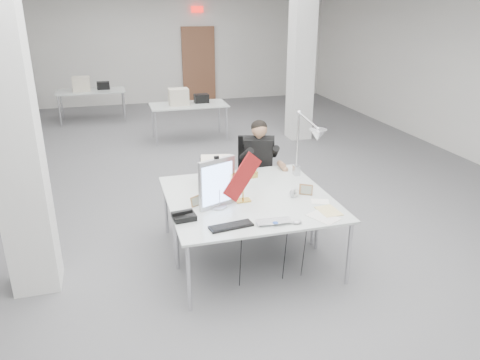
# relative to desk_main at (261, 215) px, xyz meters

# --- Properties ---
(room_shell) EXTENTS (10.04, 14.04, 3.24)m
(room_shell) POSITION_rel_desk_main_xyz_m (0.04, 2.63, 0.95)
(room_shell) COLOR #59595C
(room_shell) RESTS_ON ground
(desk_main) EXTENTS (1.80, 0.90, 0.02)m
(desk_main) POSITION_rel_desk_main_xyz_m (0.00, 0.00, 0.00)
(desk_main) COLOR silver
(desk_main) RESTS_ON room_shell
(desk_second) EXTENTS (1.80, 0.90, 0.02)m
(desk_second) POSITION_rel_desk_main_xyz_m (0.00, 0.90, 0.00)
(desk_second) COLOR silver
(desk_second) RESTS_ON room_shell
(bg_desk_a) EXTENTS (1.60, 0.80, 0.02)m
(bg_desk_a) POSITION_rel_desk_main_xyz_m (0.20, 5.50, 0.00)
(bg_desk_a) COLOR silver
(bg_desk_a) RESTS_ON room_shell
(bg_desk_b) EXTENTS (1.60, 0.80, 0.02)m
(bg_desk_b) POSITION_rel_desk_main_xyz_m (-1.80, 7.70, 0.00)
(bg_desk_b) COLOR silver
(bg_desk_b) RESTS_ON room_shell
(filing_cabinet) EXTENTS (0.45, 0.55, 1.20)m
(filing_cabinet) POSITION_rel_desk_main_xyz_m (-3.50, 9.15, -0.14)
(filing_cabinet) COLOR gray
(filing_cabinet) RESTS_ON room_shell
(office_chair) EXTENTS (0.65, 0.65, 1.05)m
(office_chair) POSITION_rel_desk_main_xyz_m (0.47, 1.59, -0.22)
(office_chair) COLOR black
(office_chair) RESTS_ON room_shell
(seated_person) EXTENTS (0.68, 0.76, 0.95)m
(seated_person) POSITION_rel_desk_main_xyz_m (0.47, 1.54, 0.16)
(seated_person) COLOR black
(seated_person) RESTS_ON office_chair
(monitor) EXTENTS (0.42, 0.20, 0.54)m
(monitor) POSITION_rel_desk_main_xyz_m (-0.40, 0.29, 0.28)
(monitor) COLOR #ADADB1
(monitor) RESTS_ON desk_main
(pennant) EXTENTS (0.48, 0.17, 0.53)m
(pennant) POSITION_rel_desk_main_xyz_m (-0.13, 0.26, 0.34)
(pennant) COLOR maroon
(pennant) RESTS_ON monitor
(keyboard) EXTENTS (0.45, 0.20, 0.02)m
(keyboard) POSITION_rel_desk_main_xyz_m (-0.38, -0.21, 0.02)
(keyboard) COLOR black
(keyboard) RESTS_ON desk_main
(laptop) EXTENTS (0.37, 0.25, 0.03)m
(laptop) POSITION_rel_desk_main_xyz_m (0.05, -0.30, 0.03)
(laptop) COLOR #B9BABF
(laptop) RESTS_ON desk_main
(mouse) EXTENTS (0.09, 0.06, 0.04)m
(mouse) POSITION_rel_desk_main_xyz_m (0.27, -0.32, 0.03)
(mouse) COLOR #B3B3B8
(mouse) RESTS_ON desk_main
(bankers_lamp) EXTENTS (0.34, 0.17, 0.37)m
(bankers_lamp) POSITION_rel_desk_main_xyz_m (-0.09, 0.36, 0.20)
(bankers_lamp) COLOR gold
(bankers_lamp) RESTS_ON desk_main
(desk_phone) EXTENTS (0.24, 0.22, 0.06)m
(desk_phone) POSITION_rel_desk_main_xyz_m (-0.79, 0.09, 0.04)
(desk_phone) COLOR black
(desk_phone) RESTS_ON desk_main
(picture_frame_left) EXTENTS (0.14, 0.10, 0.11)m
(picture_frame_left) POSITION_rel_desk_main_xyz_m (-0.61, 0.38, 0.07)
(picture_frame_left) COLOR #B1814C
(picture_frame_left) RESTS_ON desk_main
(picture_frame_right) EXTENTS (0.15, 0.11, 0.12)m
(picture_frame_right) POSITION_rel_desk_main_xyz_m (0.65, 0.34, 0.07)
(picture_frame_right) COLOR #9E6C44
(picture_frame_right) RESTS_ON desk_main
(desk_clock) EXTENTS (0.12, 0.07, 0.11)m
(desk_clock) POSITION_rel_desk_main_xyz_m (0.49, 0.31, 0.06)
(desk_clock) COLOR #B4B4B9
(desk_clock) RESTS_ON desk_main
(paper_stack_a) EXTENTS (0.33, 0.37, 0.01)m
(paper_stack_a) POSITION_rel_desk_main_xyz_m (0.58, -0.26, 0.02)
(paper_stack_a) COLOR white
(paper_stack_a) RESTS_ON desk_main
(paper_stack_b) EXTENTS (0.21, 0.29, 0.01)m
(paper_stack_b) POSITION_rel_desk_main_xyz_m (0.70, -0.14, 0.02)
(paper_stack_b) COLOR #E1CC86
(paper_stack_b) RESTS_ON desk_main
(paper_stack_c) EXTENTS (0.22, 0.19, 0.01)m
(paper_stack_c) POSITION_rel_desk_main_xyz_m (0.72, 0.11, 0.02)
(paper_stack_c) COLOR white
(paper_stack_c) RESTS_ON desk_main
(beige_monitor) EXTENTS (0.42, 0.40, 0.34)m
(beige_monitor) POSITION_rel_desk_main_xyz_m (-0.27, 0.89, 0.18)
(beige_monitor) COLOR beige
(beige_monitor) RESTS_ON desk_second
(architect_lamp) EXTENTS (0.51, 0.74, 0.90)m
(architect_lamp) POSITION_rel_desk_main_xyz_m (0.78, 0.71, 0.46)
(architect_lamp) COLOR silver
(architect_lamp) RESTS_ON desk_second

